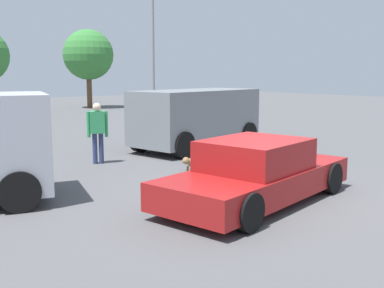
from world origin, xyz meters
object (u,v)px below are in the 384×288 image
(sedan_foreground, at_px, (257,174))
(light_post_mid, at_px, (152,13))
(suv_dark, at_px, (196,117))
(pedestrian, at_px, (97,128))
(dog, at_px, (191,162))

(sedan_foreground, xyz_separation_m, light_post_mid, (4.76, 10.41, 4.37))
(suv_dark, bearing_deg, pedestrian, 174.48)
(dog, height_order, suv_dark, suv_dark)
(suv_dark, bearing_deg, sedan_foreground, -129.40)
(suv_dark, height_order, light_post_mid, light_post_mid)
(sedan_foreground, distance_m, suv_dark, 6.59)
(suv_dark, relative_size, light_post_mid, 0.64)
(dog, bearing_deg, light_post_mid, -123.30)
(pedestrian, bearing_deg, light_post_mid, 159.11)
(pedestrian, relative_size, light_post_mid, 0.23)
(sedan_foreground, distance_m, dog, 3.13)
(sedan_foreground, bearing_deg, suv_dark, 49.71)
(sedan_foreground, relative_size, dog, 7.73)
(dog, bearing_deg, sedan_foreground, 69.37)
(dog, xyz_separation_m, suv_dark, (2.42, 2.72, 0.82))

